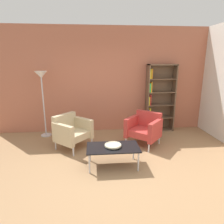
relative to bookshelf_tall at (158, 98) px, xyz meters
name	(u,v)px	position (x,y,z in m)	size (l,w,h in m)	color
ground_plane	(117,174)	(-1.45, -2.26, -0.95)	(8.32, 8.32, 0.00)	#9E7751
brick_back_panel	(107,80)	(-1.45, 0.20, 0.50)	(6.40, 0.12, 2.90)	#B2664C
bookshelf_tall	(158,98)	(0.00, 0.00, 0.00)	(0.80, 0.30, 1.90)	brown
coffee_table_low	(113,148)	(-1.50, -1.94, -0.58)	(1.00, 0.56, 0.40)	black
decorative_bowl	(113,145)	(-1.50, -1.94, -0.51)	(0.32, 0.32, 0.05)	beige
armchair_corner_red	(144,128)	(-0.64, -0.98, -0.53)	(0.95, 0.94, 0.78)	#B73833
armchair_near_window	(71,131)	(-2.38, -1.01, -0.53)	(0.94, 0.95, 0.78)	#C6B289
floor_lamp_torchiere	(42,83)	(-3.16, -0.17, 0.50)	(0.32, 0.32, 1.74)	silver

